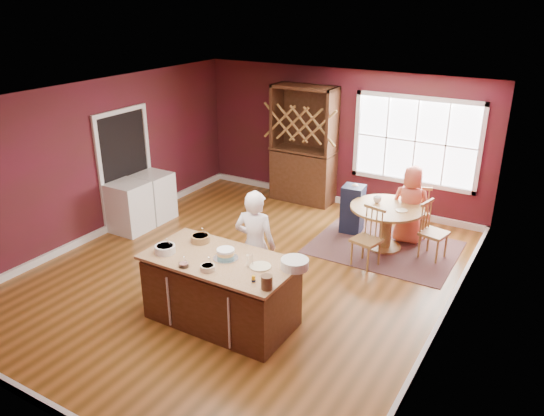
% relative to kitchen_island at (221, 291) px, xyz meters
% --- Properties ---
extents(room_shell, '(7.00, 7.00, 7.00)m').
position_rel_kitchen_island_xyz_m(room_shell, '(-0.46, 1.21, 0.91)').
color(room_shell, brown).
rests_on(room_shell, ground).
extents(window, '(2.36, 0.10, 1.66)m').
position_rel_kitchen_island_xyz_m(window, '(1.04, 4.68, 1.06)').
color(window, white).
rests_on(window, room_shell).
extents(doorway, '(0.08, 1.26, 2.13)m').
position_rel_kitchen_island_xyz_m(doorway, '(-3.43, 1.81, 0.59)').
color(doorway, white).
rests_on(doorway, room_shell).
extents(kitchen_island, '(1.95, 1.02, 0.92)m').
position_rel_kitchen_island_xyz_m(kitchen_island, '(0.00, 0.00, 0.00)').
color(kitchen_island, '#3A210D').
rests_on(kitchen_island, ground).
extents(dining_table, '(1.22, 1.22, 0.75)m').
position_rel_kitchen_island_xyz_m(dining_table, '(1.11, 3.16, 0.10)').
color(dining_table, brown).
rests_on(dining_table, ground).
extents(baker, '(0.65, 0.49, 1.61)m').
position_rel_kitchen_island_xyz_m(baker, '(0.06, 0.73, 0.37)').
color(baker, white).
rests_on(baker, ground).
extents(layer_cake, '(0.32, 0.32, 0.13)m').
position_rel_kitchen_island_xyz_m(layer_cake, '(0.07, 0.04, 0.55)').
color(layer_cake, white).
rests_on(layer_cake, kitchen_island).
extents(bowl_blue, '(0.26, 0.26, 0.10)m').
position_rel_kitchen_island_xyz_m(bowl_blue, '(-0.70, -0.23, 0.53)').
color(bowl_blue, white).
rests_on(bowl_blue, kitchen_island).
extents(bowl_yellow, '(0.25, 0.25, 0.10)m').
position_rel_kitchen_island_xyz_m(bowl_yellow, '(-0.50, 0.26, 0.53)').
color(bowl_yellow, '#93684C').
rests_on(bowl_yellow, kitchen_island).
extents(bowl_pink, '(0.13, 0.13, 0.05)m').
position_rel_kitchen_island_xyz_m(bowl_pink, '(-0.25, -0.40, 0.51)').
color(bowl_pink, silver).
rests_on(bowl_pink, kitchen_island).
extents(bowl_olive, '(0.18, 0.18, 0.07)m').
position_rel_kitchen_island_xyz_m(bowl_olive, '(0.06, -0.32, 0.51)').
color(bowl_olive, beige).
rests_on(bowl_olive, kitchen_island).
extents(drinking_glass, '(0.08, 0.08, 0.17)m').
position_rel_kitchen_island_xyz_m(drinking_glass, '(0.45, 0.01, 0.56)').
color(drinking_glass, silver).
rests_on(drinking_glass, kitchen_island).
extents(dinner_plate, '(0.26, 0.26, 0.02)m').
position_rel_kitchen_island_xyz_m(dinner_plate, '(0.56, 0.07, 0.49)').
color(dinner_plate, beige).
rests_on(dinner_plate, kitchen_island).
extents(white_tub, '(0.34, 0.34, 0.12)m').
position_rel_kitchen_island_xyz_m(white_tub, '(0.93, 0.26, 0.54)').
color(white_tub, white).
rests_on(white_tub, kitchen_island).
extents(stoneware_crock, '(0.13, 0.13, 0.16)m').
position_rel_kitchen_island_xyz_m(stoneware_crock, '(0.89, -0.33, 0.56)').
color(stoneware_crock, brown).
rests_on(stoneware_crock, kitchen_island).
extents(toy_figurine, '(0.05, 0.05, 0.09)m').
position_rel_kitchen_island_xyz_m(toy_figurine, '(0.68, -0.28, 0.52)').
color(toy_figurine, '#ECAA11').
rests_on(toy_figurine, kitchen_island).
extents(rug, '(2.36, 1.83, 0.01)m').
position_rel_kitchen_island_xyz_m(rug, '(1.11, 3.16, -0.43)').
color(rug, brown).
rests_on(rug, ground).
extents(chair_east, '(0.46, 0.48, 0.96)m').
position_rel_kitchen_island_xyz_m(chair_east, '(1.90, 3.20, 0.04)').
color(chair_east, olive).
rests_on(chair_east, ground).
extents(chair_south, '(0.49, 0.47, 0.97)m').
position_rel_kitchen_island_xyz_m(chair_south, '(1.05, 2.40, 0.04)').
color(chair_south, '#8F5C38').
rests_on(chair_south, ground).
extents(chair_north, '(0.54, 0.53, 1.00)m').
position_rel_kitchen_island_xyz_m(chair_north, '(1.40, 3.90, 0.06)').
color(chair_north, brown).
rests_on(chair_north, ground).
extents(seated_woman, '(0.72, 0.51, 1.37)m').
position_rel_kitchen_island_xyz_m(seated_woman, '(1.37, 3.60, 0.24)').
color(seated_woman, '#D35F45').
rests_on(seated_woman, ground).
extents(high_chair, '(0.40, 0.40, 0.91)m').
position_rel_kitchen_island_xyz_m(high_chair, '(0.37, 3.50, 0.01)').
color(high_chair, '#181B35').
rests_on(high_chair, ground).
extents(toddler, '(0.18, 0.14, 0.26)m').
position_rel_kitchen_island_xyz_m(toddler, '(0.36, 3.51, 0.37)').
color(toddler, '#8CA5BF').
rests_on(toddler, high_chair).
extents(table_plate, '(0.19, 0.19, 0.01)m').
position_rel_kitchen_island_xyz_m(table_plate, '(1.36, 3.10, 0.32)').
color(table_plate, beige).
rests_on(table_plate, dining_table).
extents(table_cup, '(0.14, 0.14, 0.10)m').
position_rel_kitchen_island_xyz_m(table_cup, '(0.89, 3.25, 0.36)').
color(table_cup, white).
rests_on(table_cup, dining_table).
extents(hutch, '(1.29, 0.54, 2.36)m').
position_rel_kitchen_island_xyz_m(hutch, '(-1.13, 4.43, 0.74)').
color(hutch, black).
rests_on(hutch, ground).
extents(washer, '(0.63, 0.61, 0.91)m').
position_rel_kitchen_island_xyz_m(washer, '(-3.10, 1.49, 0.01)').
color(washer, silver).
rests_on(washer, ground).
extents(dryer, '(0.62, 0.60, 0.90)m').
position_rel_kitchen_island_xyz_m(dryer, '(-3.10, 2.13, 0.01)').
color(dryer, white).
rests_on(dryer, ground).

